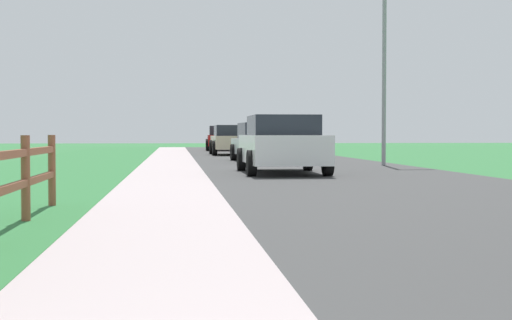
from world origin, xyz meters
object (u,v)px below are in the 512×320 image
object	(u,v)px
parked_car_beige	(232,140)
parked_suv_white	(282,144)
parked_car_red	(223,138)
parked_car_silver	(262,142)
street_lamp	(387,55)

from	to	relation	value
parked_car_beige	parked_suv_white	bearing A→B (deg)	-89.97
parked_car_beige	parked_car_red	bearing A→B (deg)	89.10
parked_car_silver	street_lamp	xyz separation A→B (m)	(3.80, -3.89, 2.97)
parked_car_red	parked_car_beige	bearing A→B (deg)	-90.90
parked_suv_white	street_lamp	size ratio (longest dim) A/B	0.75
parked_car_beige	street_lamp	world-z (taller)	street_lamp
parked_suv_white	parked_car_silver	bearing A→B (deg)	87.18
parked_car_silver	parked_car_red	world-z (taller)	parked_car_red
parked_car_beige	parked_car_red	world-z (taller)	parked_car_red
street_lamp	parked_suv_white	bearing A→B (deg)	-132.51
parked_car_red	street_lamp	size ratio (longest dim) A/B	0.71
parked_suv_white	street_lamp	distance (m)	6.89
parked_car_silver	parked_suv_white	bearing A→B (deg)	-92.82
parked_car_silver	parked_car_red	distance (m)	19.62
parked_suv_white	parked_car_red	distance (m)	28.12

